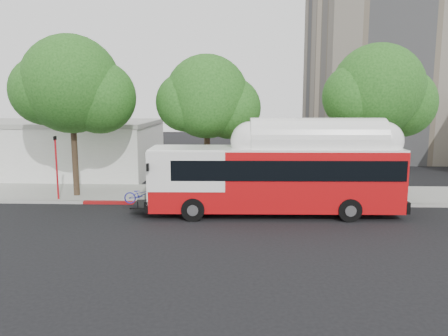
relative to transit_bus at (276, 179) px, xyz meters
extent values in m
plane|color=black|center=(-2.89, -1.89, -1.89)|extent=(120.00, 120.00, 0.00)
cube|color=gray|center=(-2.89, 4.61, -1.81)|extent=(60.00, 5.00, 0.15)
cube|color=gray|center=(-2.89, 2.01, -1.81)|extent=(60.00, 0.30, 0.15)
cube|color=maroon|center=(-5.89, 2.01, -1.81)|extent=(10.00, 0.32, 0.16)
cylinder|color=#2D2116|center=(-11.89, 3.61, 1.15)|extent=(0.36, 0.36, 6.08)
sphere|color=#1A4513|center=(-11.89, 3.61, 4.95)|extent=(5.80, 5.80, 5.80)
sphere|color=#1A4513|center=(-10.30, 3.81, 4.19)|extent=(4.35, 4.35, 4.35)
cylinder|color=#2D2116|center=(-3.89, 4.11, 0.83)|extent=(0.36, 0.36, 5.44)
sphere|color=#1A4513|center=(-3.89, 4.11, 4.23)|extent=(5.00, 5.00, 5.00)
sphere|color=#1A4513|center=(-2.52, 4.31, 3.55)|extent=(3.75, 3.75, 3.75)
cylinder|color=#2D2116|center=(6.11, 3.91, 0.99)|extent=(0.36, 0.36, 5.76)
sphere|color=#1A4513|center=(6.11, 3.91, 4.59)|extent=(5.40, 5.40, 5.40)
sphere|color=#1A4513|center=(7.59, 4.11, 3.87)|extent=(4.05, 4.05, 4.05)
cube|color=silver|center=(-16.89, 12.11, 0.11)|extent=(16.00, 10.00, 4.00)
cube|color=gray|center=(-16.89, 12.11, 2.21)|extent=(16.20, 10.20, 0.30)
cube|color=#B60C0F|center=(-0.10, 0.00, 0.01)|extent=(12.73, 3.04, 3.06)
cube|color=black|center=(0.43, 0.01, 0.65)|extent=(11.47, 3.08, 1.00)
cube|color=white|center=(-0.10, 0.00, 1.59)|extent=(12.73, 2.96, 0.11)
cube|color=white|center=(2.02, 0.05, 1.86)|extent=(6.81, 2.27, 0.58)
cube|color=black|center=(-7.01, -0.17, -1.36)|extent=(0.89, 1.92, 0.06)
imported|color=navy|center=(-7.01, -0.17, -0.85)|extent=(0.67, 1.83, 0.95)
cylinder|color=red|center=(-12.56, 2.47, -0.06)|extent=(0.11, 0.11, 3.66)
cube|color=black|center=(-12.56, 2.47, 1.86)|extent=(0.05, 0.37, 0.23)
camera|label=1|loc=(-1.84, -22.23, 4.08)|focal=35.00mm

